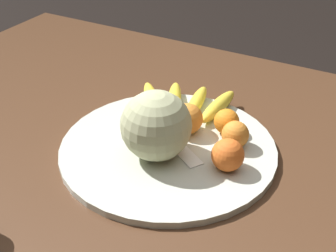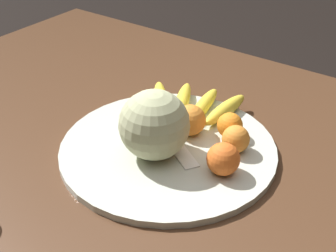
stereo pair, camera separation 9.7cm
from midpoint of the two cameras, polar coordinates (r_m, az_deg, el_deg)
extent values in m
cube|color=#4C301E|center=(1.03, -6.83, -3.72)|extent=(1.53, 1.16, 0.04)
cube|color=#4C301E|center=(1.93, -14.29, 0.80)|extent=(0.07, 0.07, 0.72)
cylinder|color=beige|center=(1.00, -2.77, -2.87)|extent=(0.46, 0.46, 0.02)
torus|color=navy|center=(1.00, -2.77, -2.79)|extent=(0.46, 0.46, 0.01)
sphere|color=#B2B789|center=(0.93, -4.44, -0.06)|extent=(0.14, 0.14, 0.14)
sphere|color=#473819|center=(1.05, -1.29, 0.51)|extent=(0.02, 0.02, 0.02)
ellipsoid|color=yellow|center=(1.10, 3.64, 2.33)|extent=(0.04, 0.16, 0.03)
ellipsoid|color=yellow|center=(1.12, 0.97, 2.73)|extent=(0.06, 0.17, 0.03)
ellipsoid|color=yellow|center=(1.12, -1.73, 2.98)|extent=(0.11, 0.18, 0.03)
ellipsoid|color=yellow|center=(1.13, -4.41, 3.09)|extent=(0.14, 0.16, 0.03)
sphere|color=orange|center=(1.03, 4.50, 0.47)|extent=(0.06, 0.06, 0.06)
sphere|color=orange|center=(0.92, 4.30, -3.64)|extent=(0.07, 0.07, 0.07)
sphere|color=orange|center=(1.02, -0.34, 0.81)|extent=(0.07, 0.07, 0.07)
sphere|color=orange|center=(0.98, 5.43, -1.13)|extent=(0.06, 0.06, 0.06)
cube|color=white|center=(0.97, -0.81, -3.49)|extent=(0.10, 0.08, 0.00)
camera|label=1|loc=(0.05, -92.86, -1.84)|focal=50.00mm
camera|label=2|loc=(0.05, 87.14, 1.84)|focal=50.00mm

